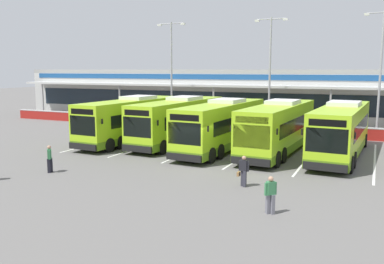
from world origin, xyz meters
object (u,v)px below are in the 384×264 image
at_px(coach_bus_leftmost, 132,120).
at_px(coach_bus_centre, 222,126).
at_px(pedestrian_with_handbag, 243,170).
at_px(pedestrian_near_bin, 270,194).
at_px(coach_bus_rightmost, 341,131).
at_px(lamp_post_centre, 270,67).
at_px(pedestrian_child, 50,158).
at_px(lamp_post_west, 171,67).
at_px(lamp_post_east, 381,66).
at_px(coach_bus_left_centre, 179,121).
at_px(coach_bus_right_centre, 279,128).

bearing_deg(coach_bus_leftmost, coach_bus_centre, -2.40).
height_order(pedestrian_with_handbag, pedestrian_near_bin, same).
xyz_separation_m(coach_bus_rightmost, lamp_post_centre, (-7.73, 10.85, 4.50)).
xyz_separation_m(coach_bus_centre, pedestrian_child, (-6.80, -10.79, -0.91)).
height_order(lamp_post_west, lamp_post_centre, same).
height_order(coach_bus_rightmost, lamp_post_centre, lamp_post_centre).
distance_m(pedestrian_near_bin, lamp_post_east, 24.47).
distance_m(pedestrian_child, lamp_post_west, 23.08).
xyz_separation_m(coach_bus_left_centre, pedestrian_near_bin, (10.90, -13.71, -0.91)).
bearing_deg(coach_bus_leftmost, lamp_post_west, 99.83).
xyz_separation_m(pedestrian_near_bin, lamp_post_west, (-16.76, 23.86, 5.42)).
relative_size(coach_bus_rightmost, pedestrian_child, 7.57).
bearing_deg(lamp_post_west, coach_bus_right_centre, -37.32).
height_order(lamp_post_west, lamp_post_east, same).
bearing_deg(coach_bus_left_centre, coach_bus_leftmost, -166.85).
bearing_deg(coach_bus_rightmost, lamp_post_centre, 125.45).
height_order(pedestrian_near_bin, lamp_post_west, lamp_post_west).
bearing_deg(coach_bus_rightmost, lamp_post_east, 77.49).
relative_size(coach_bus_right_centre, lamp_post_west, 1.12).
bearing_deg(lamp_post_east, pedestrian_with_handbag, -107.16).
relative_size(coach_bus_centre, coach_bus_rightmost, 1.00).
bearing_deg(coach_bus_rightmost, coach_bus_centre, -173.61).
relative_size(pedestrian_child, lamp_post_east, 0.15).
xyz_separation_m(coach_bus_left_centre, coach_bus_right_centre, (8.34, -0.68, 0.00)).
bearing_deg(lamp_post_east, pedestrian_near_bin, -99.49).
height_order(coach_bus_centre, coach_bus_rightmost, same).
xyz_separation_m(coach_bus_leftmost, coach_bus_rightmost, (16.53, 0.60, 0.00)).
relative_size(coach_bus_left_centre, pedestrian_child, 7.57).
relative_size(lamp_post_west, lamp_post_east, 1.00).
height_order(coach_bus_centre, pedestrian_near_bin, coach_bus_centre).
xyz_separation_m(coach_bus_rightmost, pedestrian_child, (-15.18, -11.73, -0.91)).
bearing_deg(pedestrian_child, lamp_post_east, 51.46).
bearing_deg(coach_bus_right_centre, coach_bus_centre, -171.97).
distance_m(coach_bus_right_centre, lamp_post_centre, 12.57).
bearing_deg(pedestrian_near_bin, pedestrian_with_handbag, 122.70).
relative_size(coach_bus_right_centre, pedestrian_with_handbag, 7.57).
relative_size(pedestrian_near_bin, lamp_post_east, 0.15).
bearing_deg(lamp_post_centre, coach_bus_centre, -93.15).
relative_size(coach_bus_rightmost, pedestrian_with_handbag, 7.57).
bearing_deg(lamp_post_west, lamp_post_centre, 2.06).
height_order(coach_bus_centre, lamp_post_west, lamp_post_west).
bearing_deg(coach_bus_leftmost, pedestrian_child, -83.11).
xyz_separation_m(coach_bus_left_centre, coach_bus_centre, (4.21, -1.26, 0.00)).
xyz_separation_m(coach_bus_rightmost, lamp_post_west, (-18.44, 10.47, 4.50)).
bearing_deg(lamp_post_centre, lamp_post_west, -177.94).
xyz_separation_m(coach_bus_right_centre, pedestrian_child, (-10.93, -11.37, -0.91)).
bearing_deg(pedestrian_with_handbag, pedestrian_child, -170.69).
distance_m(coach_bus_leftmost, lamp_post_centre, 15.13).
distance_m(coach_bus_leftmost, coach_bus_centre, 8.16).
relative_size(coach_bus_left_centre, pedestrian_with_handbag, 7.57).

